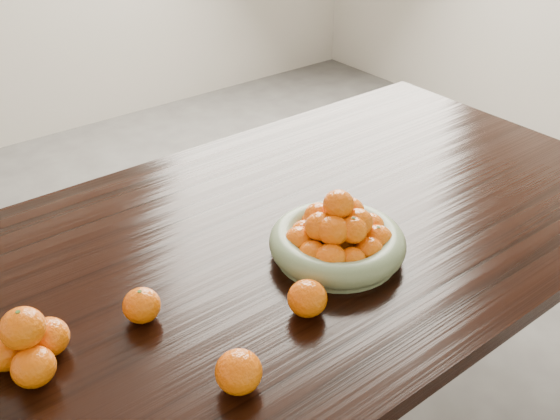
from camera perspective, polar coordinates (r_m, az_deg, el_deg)
dining_table at (r=1.44m, az=-1.63°, el=-5.87°), size 2.00×1.00×0.75m
fruit_bowl at (r=1.32m, az=5.30°, el=-2.56°), size 0.29×0.29×0.16m
orange_pyramid at (r=1.15m, az=-22.08°, el=-11.38°), size 0.14×0.14×0.12m
loose_orange_0 at (r=1.19m, az=-12.53°, el=-8.51°), size 0.07×0.07×0.07m
loose_orange_1 at (r=1.04m, az=-3.80°, el=-14.55°), size 0.08×0.08×0.07m
loose_orange_2 at (r=1.18m, az=2.51°, el=-8.08°), size 0.08×0.08×0.07m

